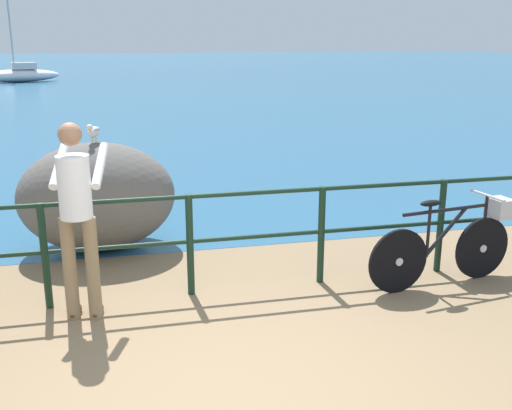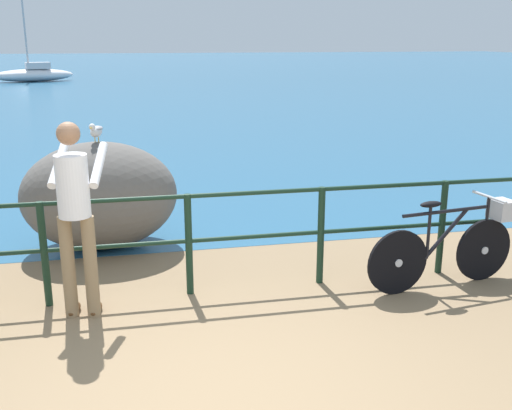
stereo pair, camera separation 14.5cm
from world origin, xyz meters
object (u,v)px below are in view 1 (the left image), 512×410
Objects in this scene: bicycle at (454,240)px; sailboat at (19,74)px; breakwater_boulder_main at (97,197)px; seagull at (93,131)px; person_at_railing at (77,212)px.

sailboat is at bearing 96.65° from bicycle.
sailboat is (-4.83, 29.23, -0.22)m from breakwater_boulder_main.
sailboat is at bearing -153.45° from seagull.
bicycle is 0.34× the size of sailboat.
sailboat reaches higher than person_at_railing.
person_at_railing reaches higher than bicycle.
sailboat is (-8.39, 31.16, -0.04)m from bicycle.
sailboat is (-4.84, 29.23, -1.00)m from seagull.
sailboat is at bearing 19.12° from person_at_railing.
person_at_railing is 5.21× the size of seagull.
sailboat is at bearing 99.38° from breakwater_boulder_main.
seagull is 29.64m from sailboat.
seagull reaches higher than breakwater_boulder_main.
breakwater_boulder_main reaches higher than bicycle.
breakwater_boulder_main is (0.11, 1.88, -0.35)m from person_at_railing.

